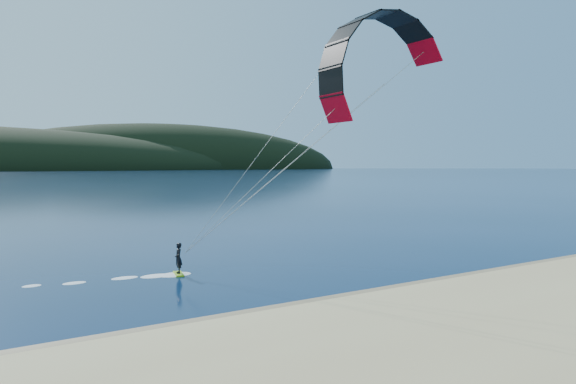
{
  "coord_description": "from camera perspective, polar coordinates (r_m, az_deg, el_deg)",
  "views": [
    {
      "loc": [
        -11.3,
        -14.31,
        6.5
      ],
      "look_at": [
        3.93,
        10.0,
        5.0
      ],
      "focal_mm": 32.06,
      "sensor_mm": 36.0,
      "label": 1
    }
  ],
  "objects": [
    {
      "name": "wet_sand",
      "position": [
        22.87,
        -1.05,
        -13.39
      ],
      "size": [
        220.0,
        2.5,
        0.1
      ],
      "color": "#88754F",
      "rests_on": "ground"
    },
    {
      "name": "ground",
      "position": [
        19.36,
        6.12,
        -16.65
      ],
      "size": [
        1800.0,
        1800.0,
        0.0
      ],
      "primitive_type": "plane",
      "color": "#08203B",
      "rests_on": "ground"
    },
    {
      "name": "kitesurfer_near",
      "position": [
        30.87,
        9.76,
        11.15
      ],
      "size": [
        25.44,
        9.52,
        16.52
      ],
      "color": "#91C316",
      "rests_on": "ground"
    }
  ]
}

